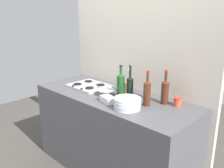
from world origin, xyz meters
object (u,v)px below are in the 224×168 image
Objects in this scene: wine_bottle_rightmost at (147,92)px; mixing_bowl at (106,92)px; stovetop_hob at (89,86)px; utensil_crock at (128,87)px; butter_dish at (108,100)px; plate_stack at (127,103)px; wine_bottle_leftmost at (165,91)px; condiment_jar_front at (178,102)px; wine_bottle_mid_left at (121,85)px; wine_bottle_mid_right at (130,87)px.

wine_bottle_rightmost is 0.47m from mixing_bowl.
utensil_crock is at bearing 16.14° from stovetop_hob.
butter_dish is (-0.31, -0.20, -0.09)m from wine_bottle_rightmost.
plate_stack is at bearing -14.32° from stovetop_hob.
wine_bottle_leftmost is 0.15m from condiment_jar_front.
stovetop_hob is at bearing -170.99° from wine_bottle_leftmost.
plate_stack is 0.43m from utensil_crock.
wine_bottle_leftmost is 0.98× the size of wine_bottle_rightmost.
wine_bottle_leftmost is 1.81× the size of mixing_bowl.
mixing_bowl is at bearing -159.56° from condiment_jar_front.
wine_bottle_rightmost is (-0.09, -0.15, 0.00)m from wine_bottle_leftmost.
plate_stack is 1.36× the size of mixing_bowl.
condiment_jar_front is at bearing 36.50° from butter_dish.
utensil_crock is at bearing 157.63° from wine_bottle_rightmost.
wine_bottle_mid_left reaches higher than butter_dish.
condiment_jar_front is at bearing 9.68° from stovetop_hob.
butter_dish is (0.00, -0.18, -0.10)m from wine_bottle_mid_left.
wine_bottle_mid_right reaches higher than wine_bottle_leftmost.
butter_dish reaches higher than stovetop_hob.
wine_bottle_mid_left reaches higher than wine_bottle_rightmost.
wine_bottle_mid_right is at bearing 17.45° from wine_bottle_mid_left.
plate_stack is at bearing -128.22° from condiment_jar_front.
wine_bottle_rightmost reaches higher than utensil_crock.
mixing_bowl is (-0.55, -0.22, -0.09)m from wine_bottle_leftmost.
stovetop_hob is 0.56m from butter_dish.
condiment_jar_front is (1.03, 0.18, 0.03)m from stovetop_hob.
plate_stack is 0.74× the size of wine_bottle_rightmost.
wine_bottle_mid_right is 1.89× the size of mixing_bowl.
butter_dish is 0.51× the size of utensil_crock.
wine_bottle_leftmost is 0.97× the size of wine_bottle_mid_left.
mixing_bowl is at bearing 139.59° from butter_dish.
stovetop_hob is 1.38× the size of utensil_crock.
wine_bottle_mid_right is at bearing 175.68° from wine_bottle_rightmost.
wine_bottle_rightmost reaches higher than condiment_jar_front.
wine_bottle_mid_right is (-0.14, 0.20, 0.07)m from plate_stack.
wine_bottle_mid_right reaches higher than condiment_jar_front.
stovetop_hob is 0.93m from wine_bottle_leftmost.
wine_bottle_leftmost is (0.91, 0.14, 0.11)m from stovetop_hob.
condiment_jar_front is (0.52, 0.38, 0.01)m from butter_dish.
wine_bottle_rightmost reaches higher than butter_dish.
wine_bottle_leftmost reaches higher than stovetop_hob.
butter_dish is at bearing -21.79° from stovetop_hob.
wine_bottle_mid_left is (0.51, -0.02, 0.12)m from stovetop_hob.
stovetop_hob is 2.71× the size of butter_dish.
wine_bottle_leftmost reaches higher than plate_stack.
wine_bottle_rightmost is (0.21, -0.02, 0.00)m from wine_bottle_mid_right.
plate_stack is 0.21m from wine_bottle_rightmost.
plate_stack is 0.73× the size of wine_bottle_mid_left.
wine_bottle_mid_left is 4.19× the size of condiment_jar_front.
stovetop_hob is at bearing 177.57° from wine_bottle_mid_left.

